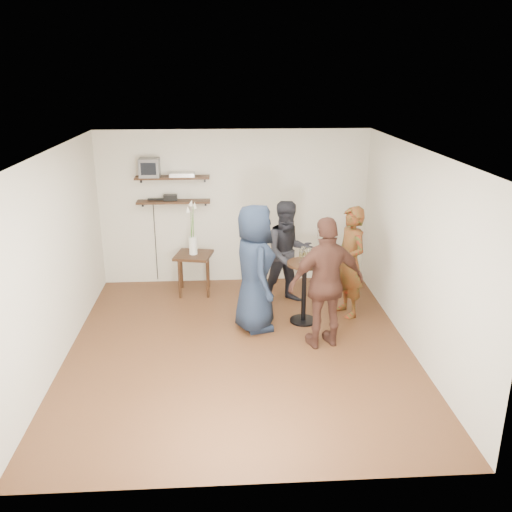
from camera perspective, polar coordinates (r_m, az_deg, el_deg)
The scene contains 18 objects.
room at distance 6.76m, azimuth -1.79°, elevation 0.03°, with size 4.58×5.08×2.68m.
shelf_upper at distance 8.96m, azimuth -8.80°, elevation 8.17°, with size 1.20×0.25×0.04m, color black.
shelf_lower at distance 9.04m, azimuth -8.68°, elevation 5.68°, with size 1.20×0.25×0.04m, color black.
crt_monitor at distance 8.97m, azimuth -11.15°, elevation 9.14°, with size 0.32×0.30×0.30m, color #59595B.
dvd_deck at distance 8.94m, azimuth -7.77°, elevation 8.50°, with size 0.40×0.24×0.06m, color silver.
radio at distance 9.03m, azimuth -9.00°, elevation 6.09°, with size 0.22×0.10×0.10m, color black.
power_strip at distance 9.11m, azimuth -10.40°, elevation 5.90°, with size 0.30×0.05×0.03m, color black.
side_table at distance 8.87m, azimuth -6.57°, elevation -0.47°, with size 0.66×0.66×0.67m.
vase_lilies at distance 8.75m, azimuth -6.68°, elevation 2.02°, with size 0.19×0.19×0.93m.
drinks_table at distance 7.80m, azimuth 5.09°, elevation -2.94°, with size 0.50×0.50×0.92m.
wine_glass_fl at distance 7.62m, azimuth 4.79°, elevation 0.22°, with size 0.07×0.07×0.20m.
wine_glass_fr at distance 7.61m, azimuth 5.64°, elevation 0.30°, with size 0.07×0.07×0.22m.
wine_glass_bl at distance 7.69m, azimuth 5.02°, elevation 0.47°, with size 0.07×0.07×0.21m.
wine_glass_br at distance 7.65m, azimuth 5.33°, elevation 0.28°, with size 0.06×0.06×0.19m.
person_plaid at distance 8.05m, azimuth 9.88°, elevation -0.63°, with size 0.61×0.40×1.66m, color #A31712.
person_dark at distance 8.38m, azimuth 3.41°, elevation 0.31°, with size 0.80×0.62×1.64m, color black.
person_navy at distance 7.48m, azimuth -0.16°, elevation -1.30°, with size 0.88×0.57×1.80m, color #161F33.
person_brown at distance 7.07m, azimuth 7.43°, elevation -2.87°, with size 1.03×0.43×1.77m, color #44251D.
Camera 1 is at (-0.19, -6.39, 3.49)m, focal length 38.00 mm.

